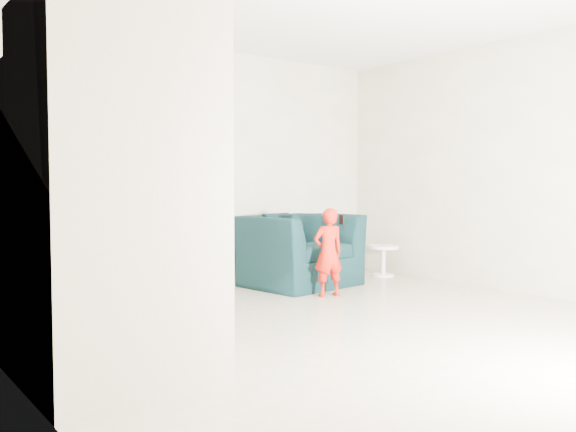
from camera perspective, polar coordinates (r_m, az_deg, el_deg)
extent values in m
plane|color=gray|center=(4.90, 7.14, -10.64)|extent=(5.50, 5.50, 0.00)
plane|color=#A39D85|center=(7.01, -8.63, 4.58)|extent=(5.00, 0.00, 5.00)
plane|color=#A39D85|center=(3.52, -23.63, 5.96)|extent=(0.00, 5.50, 5.50)
plane|color=#A39D85|center=(6.74, 22.76, 4.45)|extent=(0.00, 5.50, 5.50)
imported|color=black|center=(6.95, 0.80, -3.21)|extent=(1.37, 1.24, 0.80)
imported|color=#AB0511|center=(6.27, 3.79, -3.41)|extent=(0.37, 0.28, 0.91)
cylinder|color=white|center=(7.71, 8.91, -2.88)|extent=(0.39, 0.39, 0.04)
cylinder|color=white|center=(7.74, 8.90, -4.31)|extent=(0.06, 0.06, 0.35)
cylinder|color=white|center=(7.76, 8.89, -5.47)|extent=(0.27, 0.27, 0.03)
cube|color=#ADA089|center=(6.01, -23.85, -7.01)|extent=(1.00, 0.30, 0.27)
cube|color=#ADA089|center=(5.70, -23.20, -6.16)|extent=(1.00, 0.30, 0.54)
cube|color=#ADA089|center=(5.39, -22.48, -5.20)|extent=(1.00, 0.30, 0.81)
cube|color=#ADA089|center=(5.08, -21.67, -4.14)|extent=(1.00, 0.30, 1.08)
cube|color=#ADA089|center=(4.78, -20.76, -2.93)|extent=(1.00, 0.30, 1.35)
cube|color=#ADA089|center=(4.48, -19.73, -1.56)|extent=(1.00, 0.30, 1.62)
cube|color=#ADA089|center=(4.19, -18.56, 0.00)|extent=(1.00, 0.30, 1.89)
cube|color=#ADA089|center=(3.90, -17.21, 1.80)|extent=(1.00, 0.30, 2.16)
cube|color=#ADA089|center=(3.62, -15.65, 3.88)|extent=(1.00, 0.30, 2.43)
cube|color=#ADA089|center=(3.34, -13.82, 6.30)|extent=(1.00, 0.30, 2.70)
cylinder|color=silver|center=(4.90, -14.77, 15.84)|extent=(0.04, 3.03, 2.73)
cylinder|color=silver|center=(6.23, -19.74, -3.19)|extent=(0.04, 0.04, 1.00)
cube|color=black|center=(7.04, -1.14, -1.18)|extent=(0.36, 0.17, 0.35)
cube|color=black|center=(6.58, -2.07, -2.66)|extent=(0.05, 0.46, 0.52)
cube|color=black|center=(6.28, 5.05, -0.33)|extent=(0.03, 0.05, 0.10)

